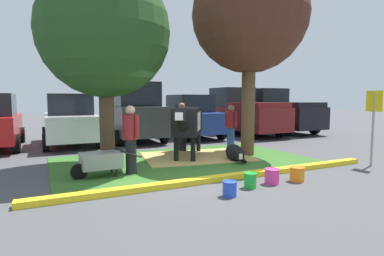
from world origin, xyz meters
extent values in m
plane|color=#4C4C4F|center=(0.00, 0.00, 0.00)|extent=(80.00, 80.00, 0.00)
cube|color=#386B28|center=(0.37, 1.56, 0.01)|extent=(7.29, 4.42, 0.02)
cube|color=yellow|center=(0.37, -0.80, 0.06)|extent=(8.49, 0.24, 0.12)
cube|color=tan|center=(0.92, 1.91, 0.03)|extent=(3.53, 2.87, 0.04)
cylinder|color=#4C3823|center=(-1.82, 1.80, 1.18)|extent=(0.39, 0.39, 2.37)
sphere|color=#23471E|center=(-1.82, 1.80, 3.56)|extent=(3.42, 3.42, 3.42)
cylinder|color=brown|center=(2.56, 1.49, 1.59)|extent=(0.42, 0.42, 3.18)
sphere|color=#4C281E|center=(2.56, 1.49, 4.44)|extent=(3.61, 3.61, 3.61)
cube|color=black|center=(0.74, 2.11, 1.14)|extent=(1.82, 2.32, 0.80)
cube|color=white|center=(0.66, 1.98, 1.14)|extent=(1.09, 1.15, 0.56)
cylinder|color=black|center=(0.02, 0.98, 1.24)|extent=(0.61, 0.71, 0.58)
cube|color=black|center=(-0.15, 0.71, 1.42)|extent=(0.46, 0.51, 0.32)
cube|color=white|center=(-0.25, 0.54, 1.38)|extent=(0.23, 0.21, 0.20)
cylinder|color=black|center=(0.48, 1.25, 0.37)|extent=(0.14, 0.14, 0.74)
cylinder|color=black|center=(0.07, 1.51, 0.37)|extent=(0.14, 0.14, 0.74)
cylinder|color=black|center=(1.40, 2.70, 0.37)|extent=(0.14, 0.14, 0.74)
cylinder|color=black|center=(0.99, 2.97, 0.37)|extent=(0.14, 0.14, 0.74)
cylinder|color=black|center=(1.38, 3.12, 0.89)|extent=(0.06, 0.06, 0.70)
ellipsoid|color=black|center=(1.71, 0.97, 0.24)|extent=(0.83, 1.20, 0.48)
cube|color=black|center=(1.50, 0.41, 0.26)|extent=(0.29, 0.33, 0.22)
cube|color=silver|center=(1.46, 0.29, 0.26)|extent=(0.11, 0.09, 0.16)
cylinder|color=black|center=(1.75, 0.58, 0.06)|extent=(0.22, 0.36, 0.10)
cylinder|color=#23478C|center=(2.52, 2.42, 0.41)|extent=(0.26, 0.26, 0.82)
cylinder|color=maroon|center=(2.52, 2.42, 1.11)|extent=(0.34, 0.34, 0.57)
sphere|color=#8C664C|center=(2.52, 2.42, 1.50)|extent=(0.22, 0.22, 0.22)
cylinder|color=maroon|center=(2.57, 2.20, 1.13)|extent=(0.09, 0.09, 0.54)
cylinder|color=maroon|center=(2.47, 2.63, 1.13)|extent=(0.09, 0.09, 0.54)
cylinder|color=black|center=(0.98, 3.15, 0.43)|extent=(0.26, 0.26, 0.87)
cylinder|color=#23478C|center=(0.98, 3.15, 1.16)|extent=(0.34, 0.34, 0.59)
sphere|color=#8C664C|center=(0.98, 3.15, 1.58)|extent=(0.23, 0.23, 0.23)
cylinder|color=#23478C|center=(1.20, 3.16, 1.19)|extent=(0.09, 0.09, 0.57)
cylinder|color=#23478C|center=(0.76, 3.15, 1.19)|extent=(0.09, 0.09, 0.57)
cylinder|color=black|center=(-1.47, 0.67, 0.43)|extent=(0.26, 0.26, 0.85)
cylinder|color=maroon|center=(-1.47, 0.67, 1.14)|extent=(0.34, 0.34, 0.59)
sphere|color=tan|center=(-1.47, 0.67, 1.55)|extent=(0.23, 0.23, 0.23)
cylinder|color=maroon|center=(-1.57, 0.87, 1.17)|extent=(0.09, 0.09, 0.56)
cylinder|color=maroon|center=(-1.37, 0.48, 1.17)|extent=(0.09, 0.09, 0.56)
cube|color=gray|center=(-2.18, 0.70, 0.40)|extent=(0.93, 0.65, 0.36)
cylinder|color=black|center=(-2.68, 0.67, 0.18)|extent=(0.37, 0.12, 0.36)
cylinder|color=black|center=(-1.86, 0.50, 0.12)|extent=(0.04, 0.04, 0.24)
cylinder|color=black|center=(-1.89, 0.94, 0.12)|extent=(0.04, 0.04, 0.24)
cylinder|color=black|center=(-1.52, 0.52, 0.52)|extent=(0.53, 0.07, 0.23)
cylinder|color=black|center=(-1.54, 0.96, 0.52)|extent=(0.53, 0.07, 0.23)
cylinder|color=#99999E|center=(4.65, -1.28, 1.01)|extent=(0.06, 0.06, 2.01)
cube|color=yellow|center=(4.65, -1.28, 1.76)|extent=(0.05, 0.44, 0.56)
cylinder|color=blue|center=(-0.27, -1.83, 0.14)|extent=(0.26, 0.26, 0.28)
torus|color=blue|center=(-0.27, -1.83, 0.28)|extent=(0.29, 0.29, 0.02)
cylinder|color=green|center=(0.41, -1.55, 0.15)|extent=(0.25, 0.25, 0.30)
torus|color=green|center=(0.41, -1.55, 0.30)|extent=(0.28, 0.28, 0.02)
cylinder|color=#EA3893|center=(1.01, -1.51, 0.16)|extent=(0.31, 0.31, 0.32)
torus|color=#EA3893|center=(1.01, -1.51, 0.32)|extent=(0.33, 0.33, 0.02)
cylinder|color=orange|center=(1.67, -1.58, 0.15)|extent=(0.31, 0.31, 0.31)
torus|color=orange|center=(1.67, -1.58, 0.31)|extent=(0.34, 0.34, 0.02)
cylinder|color=black|center=(-4.16, 8.16, 0.32)|extent=(0.22, 0.64, 0.64)
cylinder|color=black|center=(-4.18, 5.30, 0.32)|extent=(0.22, 0.64, 0.64)
cube|color=silver|center=(-2.38, 6.54, 0.77)|extent=(1.83, 4.41, 0.90)
cube|color=black|center=(-2.38, 6.54, 1.62)|extent=(1.60, 2.21, 0.80)
cylinder|color=black|center=(-3.27, 7.98, 0.32)|extent=(0.22, 0.64, 0.64)
cylinder|color=black|center=(-1.47, 7.97, 0.32)|extent=(0.22, 0.64, 0.64)
cylinder|color=black|center=(-3.29, 5.12, 0.32)|extent=(0.22, 0.64, 0.64)
cylinder|color=black|center=(-1.49, 5.11, 0.32)|extent=(0.22, 0.64, 0.64)
cube|color=#3D3D42|center=(0.21, 6.83, 0.92)|extent=(1.93, 4.61, 1.20)
cube|color=black|center=(0.21, 6.83, 2.02)|extent=(1.69, 3.21, 1.00)
cylinder|color=black|center=(-0.73, 8.33, 0.32)|extent=(0.22, 0.64, 0.64)
cylinder|color=black|center=(1.17, 8.32, 0.32)|extent=(0.22, 0.64, 0.64)
cylinder|color=black|center=(-0.75, 5.34, 0.32)|extent=(0.22, 0.64, 0.64)
cylinder|color=black|center=(1.15, 5.33, 0.32)|extent=(0.22, 0.64, 0.64)
cube|color=navy|center=(2.99, 6.71, 0.77)|extent=(1.83, 4.41, 0.90)
cube|color=black|center=(2.99, 6.71, 1.62)|extent=(1.60, 2.21, 0.80)
cylinder|color=black|center=(2.10, 8.14, 0.32)|extent=(0.22, 0.64, 0.64)
cylinder|color=black|center=(3.90, 8.13, 0.32)|extent=(0.22, 0.64, 0.64)
cylinder|color=black|center=(2.09, 5.28, 0.32)|extent=(0.22, 0.64, 0.64)
cylinder|color=black|center=(3.89, 5.27, 0.32)|extent=(0.22, 0.64, 0.64)
cube|color=maroon|center=(5.91, 6.56, 0.87)|extent=(2.03, 5.41, 1.10)
cube|color=black|center=(5.91, 7.50, 1.92)|extent=(1.85, 1.81, 1.00)
cube|color=maroon|center=(5.90, 5.34, 1.54)|extent=(1.92, 2.71, 0.24)
cylinder|color=black|center=(4.92, 8.32, 0.32)|extent=(0.22, 0.64, 0.64)
cylinder|color=black|center=(6.92, 8.31, 0.32)|extent=(0.22, 0.64, 0.64)
cylinder|color=black|center=(4.90, 4.81, 0.32)|extent=(0.22, 0.64, 0.64)
cylinder|color=black|center=(6.90, 4.80, 0.32)|extent=(0.22, 0.64, 0.64)
cube|color=black|center=(8.36, 6.73, 0.87)|extent=(2.03, 5.41, 1.10)
cube|color=black|center=(8.36, 7.67, 1.92)|extent=(1.85, 1.81, 1.00)
cube|color=black|center=(8.35, 5.51, 1.54)|extent=(1.92, 2.71, 0.24)
cylinder|color=black|center=(7.37, 8.49, 0.32)|extent=(0.22, 0.64, 0.64)
cylinder|color=black|center=(9.37, 8.48, 0.32)|extent=(0.22, 0.64, 0.64)
cylinder|color=black|center=(7.35, 4.98, 0.32)|extent=(0.22, 0.64, 0.64)
cylinder|color=black|center=(9.35, 4.97, 0.32)|extent=(0.22, 0.64, 0.64)
camera|label=1|loc=(-3.38, -6.59, 1.81)|focal=28.91mm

